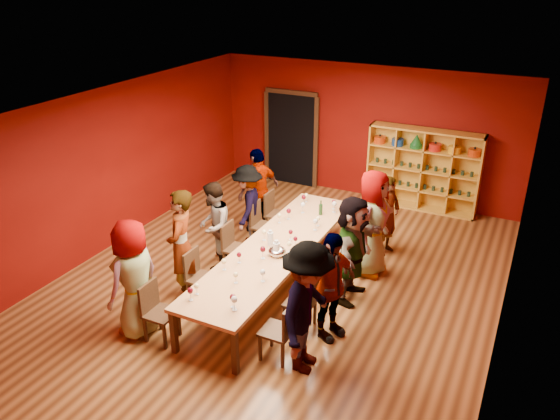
% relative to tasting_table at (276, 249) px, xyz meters
% --- Properties ---
extents(room_shell, '(7.10, 9.10, 3.04)m').
position_rel_tasting_table_xyz_m(room_shell, '(0.00, 0.00, 0.80)').
color(room_shell, brown).
rests_on(room_shell, ground).
extents(tasting_table, '(1.10, 4.50, 0.75)m').
position_rel_tasting_table_xyz_m(tasting_table, '(0.00, 0.00, 0.00)').
color(tasting_table, '#B67B4C').
rests_on(tasting_table, ground).
extents(doorway, '(1.40, 0.17, 2.30)m').
position_rel_tasting_table_xyz_m(doorway, '(-1.80, 4.43, 0.42)').
color(doorway, black).
rests_on(doorway, ground).
extents(shelving_unit, '(2.40, 0.40, 1.80)m').
position_rel_tasting_table_xyz_m(shelving_unit, '(1.40, 4.32, 0.28)').
color(shelving_unit, gold).
rests_on(shelving_unit, ground).
extents(chair_person_left_0, '(0.42, 0.42, 0.89)m').
position_rel_tasting_table_xyz_m(chair_person_left_0, '(-0.91, -2.00, -0.20)').
color(chair_person_left_0, black).
rests_on(chair_person_left_0, ground).
extents(person_left_0, '(0.55, 0.92, 1.80)m').
position_rel_tasting_table_xyz_m(person_left_0, '(-1.25, -2.00, 0.20)').
color(person_left_0, '#16193C').
rests_on(person_left_0, ground).
extents(chair_person_left_1, '(0.42, 0.42, 0.89)m').
position_rel_tasting_table_xyz_m(chair_person_left_1, '(-0.91, -0.94, -0.20)').
color(chair_person_left_1, black).
rests_on(chair_person_left_1, ground).
extents(person_left_1, '(0.72, 0.82, 1.87)m').
position_rel_tasting_table_xyz_m(person_left_1, '(-1.19, -0.94, 0.23)').
color(person_left_1, '#C3838D').
rests_on(person_left_1, ground).
extents(chair_person_left_2, '(0.42, 0.42, 0.89)m').
position_rel_tasting_table_xyz_m(chair_person_left_2, '(-0.91, 0.14, -0.20)').
color(chair_person_left_2, black).
rests_on(chair_person_left_2, ground).
extents(person_left_2, '(0.65, 0.86, 1.58)m').
position_rel_tasting_table_xyz_m(person_left_2, '(-1.30, 0.14, 0.09)').
color(person_left_2, '#141C38').
rests_on(person_left_2, ground).
extents(chair_person_left_3, '(0.42, 0.42, 0.89)m').
position_rel_tasting_table_xyz_m(chair_person_left_3, '(-0.91, 1.15, -0.20)').
color(chair_person_left_3, black).
rests_on(chair_person_left_3, ground).
extents(person_left_3, '(0.72, 1.11, 1.59)m').
position_rel_tasting_table_xyz_m(person_left_3, '(-1.18, 1.15, 0.10)').
color(person_left_3, beige).
rests_on(person_left_3, ground).
extents(chair_person_left_4, '(0.42, 0.42, 0.89)m').
position_rel_tasting_table_xyz_m(chair_person_left_4, '(-0.91, 1.72, -0.20)').
color(chair_person_left_4, black).
rests_on(chair_person_left_4, ground).
extents(person_left_4, '(0.77, 1.11, 1.74)m').
position_rel_tasting_table_xyz_m(person_left_4, '(-1.26, 1.72, 0.17)').
color(person_left_4, '#598AB8').
rests_on(person_left_4, ground).
extents(chair_person_right_0, '(0.42, 0.42, 0.89)m').
position_rel_tasting_table_xyz_m(chair_person_right_0, '(0.91, -1.62, -0.20)').
color(chair_person_right_0, black).
rests_on(chair_person_right_0, ground).
extents(person_right_0, '(0.59, 1.24, 1.87)m').
position_rel_tasting_table_xyz_m(person_right_0, '(1.27, -1.62, 0.24)').
color(person_right_0, silver).
rests_on(person_right_0, ground).
extents(chair_person_right_1, '(0.42, 0.42, 0.89)m').
position_rel_tasting_table_xyz_m(chair_person_right_1, '(0.91, -0.86, -0.20)').
color(chair_person_right_1, black).
rests_on(chair_person_right_1, ground).
extents(person_right_1, '(0.79, 1.07, 1.67)m').
position_rel_tasting_table_xyz_m(person_right_1, '(1.28, -0.86, 0.13)').
color(person_right_1, '#4E4E54').
rests_on(person_right_1, ground).
extents(chair_person_right_2, '(0.42, 0.42, 0.89)m').
position_rel_tasting_table_xyz_m(chair_person_right_2, '(0.91, 0.22, -0.20)').
color(chair_person_right_2, black).
rests_on(chair_person_right_2, ground).
extents(person_right_2, '(0.48, 1.65, 1.78)m').
position_rel_tasting_table_xyz_m(person_right_2, '(1.23, 0.22, 0.19)').
color(person_right_2, beige).
rests_on(person_right_2, ground).
extents(chair_person_right_3, '(0.42, 0.42, 0.89)m').
position_rel_tasting_table_xyz_m(chair_person_right_3, '(0.91, 1.14, -0.20)').
color(chair_person_right_3, black).
rests_on(chair_person_right_3, ground).
extents(person_right_3, '(0.57, 0.96, 1.89)m').
position_rel_tasting_table_xyz_m(person_right_3, '(1.25, 1.14, 0.25)').
color(person_right_3, silver).
rests_on(person_right_3, ground).
extents(chair_person_right_4, '(0.42, 0.42, 0.89)m').
position_rel_tasting_table_xyz_m(chair_person_right_4, '(0.91, 1.97, -0.20)').
color(chair_person_right_4, black).
rests_on(chair_person_right_4, ground).
extents(person_right_4, '(0.53, 0.64, 1.52)m').
position_rel_tasting_table_xyz_m(person_right_4, '(1.31, 1.97, 0.06)').
color(person_right_4, tan).
rests_on(person_right_4, ground).
extents(wine_glass_0, '(0.09, 0.09, 0.22)m').
position_rel_tasting_table_xyz_m(wine_glass_0, '(0.34, 0.84, 0.21)').
color(wine_glass_0, silver).
rests_on(wine_glass_0, tasting_table).
extents(wine_glass_1, '(0.09, 0.09, 0.22)m').
position_rel_tasting_table_xyz_m(wine_glass_1, '(-0.00, -0.45, 0.21)').
color(wine_glass_1, silver).
rests_on(wine_glass_1, tasting_table).
extents(wine_glass_2, '(0.08, 0.08, 0.20)m').
position_rel_tasting_table_xyz_m(wine_glass_2, '(-0.28, 0.10, 0.20)').
color(wine_glass_2, silver).
rests_on(wine_glass_2, tasting_table).
extents(wine_glass_3, '(0.08, 0.08, 0.21)m').
position_rel_tasting_table_xyz_m(wine_glass_3, '(-0.26, 1.03, 0.20)').
color(wine_glass_3, silver).
rests_on(wine_glass_3, tasting_table).
extents(wine_glass_4, '(0.07, 0.07, 0.18)m').
position_rel_tasting_table_xyz_m(wine_glass_4, '(-0.36, -1.76, 0.18)').
color(wine_glass_4, silver).
rests_on(wine_glass_4, tasting_table).
extents(wine_glass_5, '(0.08, 0.08, 0.21)m').
position_rel_tasting_table_xyz_m(wine_glass_5, '(-0.15, 1.40, 0.20)').
color(wine_glass_5, silver).
rests_on(wine_glass_5, tasting_table).
extents(wine_glass_6, '(0.07, 0.07, 0.18)m').
position_rel_tasting_table_xyz_m(wine_glass_6, '(0.28, 0.14, 0.18)').
color(wine_glass_6, silver).
rests_on(wine_glass_6, tasting_table).
extents(wine_glass_7, '(0.07, 0.07, 0.18)m').
position_rel_tasting_table_xyz_m(wine_glass_7, '(0.11, 0.33, 0.18)').
color(wine_glass_7, silver).
rests_on(wine_glass_7, tasting_table).
extents(wine_glass_8, '(0.07, 0.07, 0.19)m').
position_rel_tasting_table_xyz_m(wine_glass_8, '(0.32, 1.01, 0.19)').
color(wine_glass_8, silver).
rests_on(wine_glass_8, tasting_table).
extents(wine_glass_9, '(0.08, 0.08, 0.19)m').
position_rel_tasting_table_xyz_m(wine_glass_9, '(0.27, -0.07, 0.19)').
color(wine_glass_9, silver).
rests_on(wine_glass_9, tasting_table).
extents(wine_glass_10, '(0.08, 0.08, 0.19)m').
position_rel_tasting_table_xyz_m(wine_glass_10, '(-0.37, -1.01, 0.19)').
color(wine_glass_10, silver).
rests_on(wine_glass_10, tasting_table).
extents(wine_glass_11, '(0.08, 0.08, 0.20)m').
position_rel_tasting_table_xyz_m(wine_glass_11, '(-0.35, -1.91, 0.20)').
color(wine_glass_11, silver).
rests_on(wine_glass_11, tasting_table).
extents(wine_glass_12, '(0.07, 0.07, 0.18)m').
position_rel_tasting_table_xyz_m(wine_glass_12, '(-0.27, -0.73, 0.18)').
color(wine_glass_12, silver).
rests_on(wine_glass_12, tasting_table).
extents(wine_glass_13, '(0.07, 0.07, 0.19)m').
position_rel_tasting_table_xyz_m(wine_glass_13, '(-0.35, 0.82, 0.19)').
color(wine_glass_13, silver).
rests_on(wine_glass_13, tasting_table).
extents(wine_glass_14, '(0.09, 0.09, 0.22)m').
position_rel_tasting_table_xyz_m(wine_glass_14, '(0.31, -1.85, 0.21)').
color(wine_glass_14, silver).
rests_on(wine_glass_14, tasting_table).
extents(wine_glass_15, '(0.07, 0.07, 0.18)m').
position_rel_tasting_table_xyz_m(wine_glass_15, '(-0.30, 1.89, 0.18)').
color(wine_glass_15, silver).
rests_on(wine_glass_15, tasting_table).
extents(wine_glass_16, '(0.08, 0.08, 0.20)m').
position_rel_tasting_table_xyz_m(wine_glass_16, '(0.31, -1.05, 0.20)').
color(wine_glass_16, silver).
rests_on(wine_glass_16, tasting_table).
extents(wine_glass_17, '(0.08, 0.08, 0.19)m').
position_rel_tasting_table_xyz_m(wine_glass_17, '(0.30, 1.81, 0.19)').
color(wine_glass_17, silver).
rests_on(wine_glass_17, tasting_table).
extents(wine_glass_18, '(0.08, 0.08, 0.21)m').
position_rel_tasting_table_xyz_m(wine_glass_18, '(0.26, -1.80, 0.20)').
color(wine_glass_18, silver).
rests_on(wine_glass_18, tasting_table).
extents(wine_glass_19, '(0.09, 0.09, 0.22)m').
position_rel_tasting_table_xyz_m(wine_glass_19, '(0.36, 1.67, 0.21)').
color(wine_glass_19, silver).
rests_on(wine_glass_19, tasting_table).
extents(wine_glass_20, '(0.08, 0.08, 0.21)m').
position_rel_tasting_table_xyz_m(wine_glass_20, '(-0.28, 1.73, 0.20)').
color(wine_glass_20, silver).
rests_on(wine_glass_20, tasting_table).
extents(wine_glass_21, '(0.07, 0.07, 0.18)m').
position_rel_tasting_table_xyz_m(wine_glass_21, '(-0.02, -1.26, 0.18)').
color(wine_glass_21, silver).
rests_on(wine_glass_21, tasting_table).
extents(spittoon_bowl, '(0.29, 0.29, 0.16)m').
position_rel_tasting_table_xyz_m(spittoon_bowl, '(0.14, -0.25, 0.12)').
color(spittoon_bowl, silver).
rests_on(spittoon_bowl, tasting_table).
extents(carafe_a, '(0.11, 0.11, 0.26)m').
position_rel_tasting_table_xyz_m(carafe_a, '(-0.11, 0.02, 0.17)').
color(carafe_a, silver).
rests_on(carafe_a, tasting_table).
extents(carafe_b, '(0.15, 0.15, 0.29)m').
position_rel_tasting_table_xyz_m(carafe_b, '(0.16, -0.30, 0.18)').
color(carafe_b, silver).
rests_on(carafe_b, tasting_table).
extents(wine_bottle, '(0.08, 0.08, 0.28)m').
position_rel_tasting_table_xyz_m(wine_bottle, '(0.18, 1.48, 0.16)').
color(wine_bottle, '#133517').
rests_on(wine_bottle, tasting_table).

